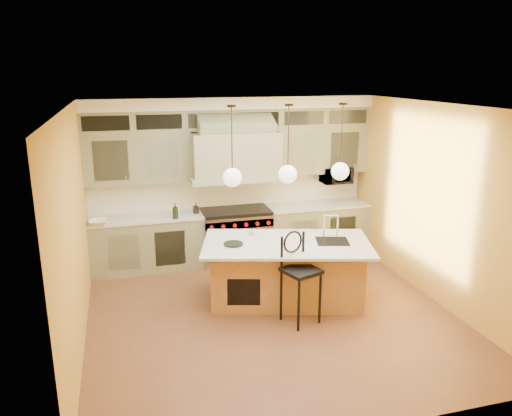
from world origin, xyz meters
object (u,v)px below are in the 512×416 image
object	(u,v)px
range	(236,235)
microwave	(336,175)
counter_stool	(299,272)
kitchen_island	(286,270)

from	to	relation	value
range	microwave	size ratio (longest dim) A/B	2.21
range	microwave	world-z (taller)	microwave
counter_stool	microwave	bearing A→B (deg)	37.28
microwave	kitchen_island	bearing A→B (deg)	-130.61
range	microwave	xyz separation A→B (m)	(1.95, 0.11, 0.96)
kitchen_island	microwave	bearing A→B (deg)	64.83
kitchen_island	counter_stool	distance (m)	0.72
range	kitchen_island	world-z (taller)	kitchen_island
counter_stool	microwave	xyz separation A→B (m)	(1.63, 2.52, 0.73)
counter_stool	microwave	world-z (taller)	microwave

